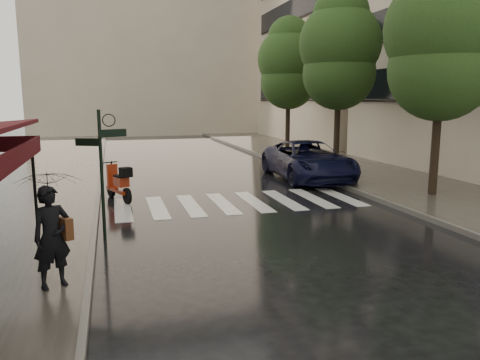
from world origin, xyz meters
name	(u,v)px	position (x,y,z in m)	size (l,w,h in m)	color
ground	(170,279)	(0.00, 0.00, 0.00)	(120.00, 120.00, 0.00)	black
sidewalk_near	(23,181)	(-4.50, 12.00, 0.06)	(6.00, 60.00, 0.12)	#38332D
sidewalk_far	(349,167)	(10.25, 12.00, 0.06)	(5.50, 60.00, 0.12)	#38332D
curb_near	(101,177)	(-1.45, 12.00, 0.07)	(0.12, 60.00, 0.16)	#595651
curb_far	(296,169)	(7.45, 12.00, 0.07)	(0.12, 60.00, 0.16)	#595651
crosswalk	(238,202)	(2.98, 6.00, 0.01)	(7.85, 3.20, 0.01)	silver
signpost	(101,164)	(-1.19, 3.00, 1.83)	(1.17, 0.29, 3.10)	black
haussmann_far	(339,22)	(16.50, 26.00, 9.25)	(8.00, 16.00, 18.50)	#BFA892
backdrop_building	(149,27)	(3.00, 38.00, 10.00)	(22.00, 6.00, 20.00)	#BFA892
tree_near	(443,37)	(9.60, 5.00, 5.32)	(3.80, 3.80, 7.99)	black
tree_mid	(340,50)	(9.50, 12.00, 5.59)	(3.80, 3.80, 8.34)	black
tree_far	(289,64)	(9.70, 19.00, 5.46)	(3.80, 3.80, 8.16)	black
pedestrian_with_umbrella	(49,192)	(-2.00, -0.13, 1.79)	(1.44, 1.44, 2.52)	black
scooter	(119,184)	(-0.76, 7.34, 0.57)	(0.92, 1.79, 1.24)	black
parked_car	(308,160)	(7.00, 9.63, 0.80)	(2.66, 5.77, 1.60)	black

